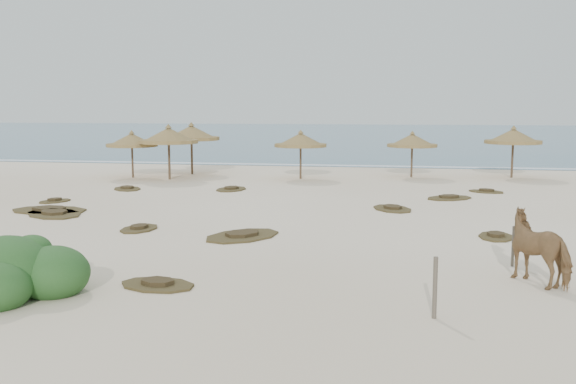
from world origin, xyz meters
name	(u,v)px	position (x,y,z in m)	size (l,w,h in m)	color
ground	(281,248)	(0.00, 0.00, 0.00)	(160.00, 160.00, 0.00)	#F2E2C7
ocean	(376,135)	(0.00, 75.00, 0.00)	(200.00, 100.00, 0.01)	#2A5E80
foam_line	(350,166)	(0.00, 26.00, 0.00)	(70.00, 0.60, 0.01)	white
palapa_0	(132,141)	(-11.71, 16.64, 2.11)	(3.19, 3.19, 2.72)	#4F3B28
palapa_1	(191,134)	(-8.96, 19.06, 2.43)	(3.61, 3.61, 3.13)	#4F3B28
palapa_2	(169,136)	(-9.31, 16.11, 2.40)	(3.80, 3.80, 3.10)	#4F3B28
palapa_3	(301,141)	(-2.12, 17.63, 2.15)	(3.18, 3.18, 2.77)	#4F3B28
palapa_4	(412,141)	(4.06, 19.52, 2.08)	(3.25, 3.25, 2.68)	#4F3B28
palapa_5	(513,137)	(9.71, 20.25, 2.32)	(3.84, 3.84, 2.99)	#4F3B28
horse	(542,248)	(6.62, -2.61, 0.83)	(0.90, 1.97, 1.66)	#9A7146
fence_post_near	(435,288)	(4.05, -5.60, 0.61)	(0.09, 0.09, 1.22)	brown
fence_post_far	(513,246)	(6.24, -1.10, 0.52)	(0.08, 0.08, 1.04)	brown
bush	(9,273)	(-4.98, -5.57, 0.49)	(3.37, 2.96, 1.51)	#2E5D28
scrub_1	(54,213)	(-9.49, 4.16, 0.05)	(3.28, 3.17, 0.16)	#4C4121
scrub_2	(139,228)	(-5.14, 1.91, 0.05)	(1.26, 1.78, 0.16)	#4C4121
scrub_3	(392,208)	(3.11, 7.57, 0.05)	(2.12, 2.49, 0.16)	#4C4121
scrub_4	(496,236)	(6.36, 2.58, 0.05)	(1.22, 1.72, 0.16)	#4C4121
scrub_6	(127,188)	(-9.84, 11.60, 0.05)	(2.13, 2.32, 0.16)	#4C4121
scrub_7	(449,198)	(5.55, 11.02, 0.05)	(2.63, 2.46, 0.16)	#4C4121
scrub_8	(55,201)	(-11.18, 7.17, 0.05)	(1.46, 1.73, 0.16)	#4C4121
scrub_9	(242,235)	(-1.48, 1.35, 0.05)	(2.97, 3.24, 0.16)	#4C4121
scrub_10	(486,191)	(7.46, 13.53, 0.05)	(1.98, 1.70, 0.16)	#4C4121
scrub_11	(157,284)	(-2.05, -4.40, 0.05)	(2.00, 1.49, 0.16)	#4C4121
scrub_13	(231,189)	(-4.74, 12.31, 0.05)	(1.59, 2.22, 0.16)	#4C4121
scrub_14	(49,210)	(-10.12, 4.89, 0.05)	(3.19, 2.18, 0.16)	#4C4121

